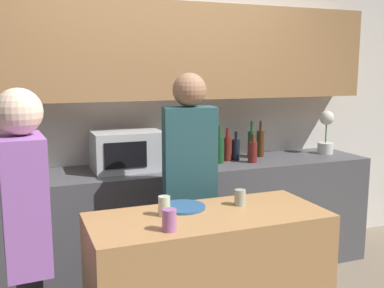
{
  "coord_description": "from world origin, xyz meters",
  "views": [
    {
      "loc": [
        -1.03,
        -1.92,
        1.68
      ],
      "look_at": [
        -0.09,
        0.49,
        1.26
      ],
      "focal_mm": 42.0,
      "sensor_mm": 36.0,
      "label": 1
    }
  ],
  "objects": [
    {
      "name": "plate_on_island",
      "position": [
        -0.19,
        0.39,
        0.91
      ],
      "size": [
        0.26,
        0.26,
        0.01
      ],
      "color": "#2D5684",
      "rests_on": "kitchen_island"
    },
    {
      "name": "back_counter",
      "position": [
        0.0,
        1.39,
        0.46
      ],
      "size": [
        3.6,
        0.62,
        0.92
      ],
      "color": "#4C4C51",
      "rests_on": "ground_plane"
    },
    {
      "name": "toaster",
      "position": [
        -1.12,
        1.42,
        1.01
      ],
      "size": [
        0.26,
        0.16,
        0.18
      ],
      "color": "silver",
      "rests_on": "back_counter"
    },
    {
      "name": "bottle_3",
      "position": [
        0.76,
        1.3,
        1.02
      ],
      "size": [
        0.07,
        0.07,
        0.24
      ],
      "color": "maroon",
      "rests_on": "back_counter"
    },
    {
      "name": "back_wall",
      "position": [
        0.0,
        1.66,
        1.54
      ],
      "size": [
        6.4,
        0.4,
        2.7
      ],
      "color": "silver",
      "rests_on": "ground_plane"
    },
    {
      "name": "potted_plant",
      "position": [
        1.58,
        1.42,
        1.12
      ],
      "size": [
        0.14,
        0.14,
        0.39
      ],
      "color": "silver",
      "rests_on": "back_counter"
    },
    {
      "name": "bottle_0",
      "position": [
        0.49,
        1.38,
        1.04
      ],
      "size": [
        0.08,
        0.08,
        0.31
      ],
      "color": "#194723",
      "rests_on": "back_counter"
    },
    {
      "name": "cup_1",
      "position": [
        -0.37,
        0.07,
        0.96
      ],
      "size": [
        0.07,
        0.07,
        0.11
      ],
      "color": "#AD639F",
      "rests_on": "kitchen_island"
    },
    {
      "name": "microwave",
      "position": [
        -0.27,
        1.42,
        1.07
      ],
      "size": [
        0.52,
        0.39,
        0.3
      ],
      "color": "#B7BABC",
      "rests_on": "back_counter"
    },
    {
      "name": "bottle_4",
      "position": [
        0.85,
        1.49,
        1.05
      ],
      "size": [
        0.06,
        0.06,
        0.32
      ],
      "color": "#194723",
      "rests_on": "back_counter"
    },
    {
      "name": "person_left",
      "position": [
        -1.03,
        0.18,
        0.95
      ],
      "size": [
        0.21,
        0.35,
        1.61
      ],
      "rotation": [
        0.0,
        0.0,
        -1.51
      ],
      "color": "black",
      "rests_on": "ground_plane"
    },
    {
      "name": "bottle_5",
      "position": [
        0.95,
        1.5,
        1.05
      ],
      "size": [
        0.07,
        0.07,
        0.32
      ],
      "color": "#472814",
      "rests_on": "back_counter"
    },
    {
      "name": "bottle_1",
      "position": [
        0.6,
        1.45,
        1.03
      ],
      "size": [
        0.08,
        0.08,
        0.28
      ],
      "color": "maroon",
      "rests_on": "back_counter"
    },
    {
      "name": "cup_2",
      "position": [
        0.14,
        0.33,
        0.95
      ],
      "size": [
        0.07,
        0.07,
        0.09
      ],
      "color": "#A1A895",
      "rests_on": "kitchen_island"
    },
    {
      "name": "bottle_2",
      "position": [
        0.67,
        1.44,
        1.02
      ],
      "size": [
        0.07,
        0.07,
        0.25
      ],
      "color": "black",
      "rests_on": "back_counter"
    },
    {
      "name": "cup_0",
      "position": [
        -0.33,
        0.31,
        0.96
      ],
      "size": [
        0.07,
        0.07,
        0.11
      ],
      "color": "beige",
      "rests_on": "kitchen_island"
    },
    {
      "name": "person_center",
      "position": [
        -0.0,
        0.78,
        0.99
      ],
      "size": [
        0.37,
        0.25,
        1.67
      ],
      "rotation": [
        0.0,
        0.0,
        -3.31
      ],
      "color": "black",
      "rests_on": "ground_plane"
    }
  ]
}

